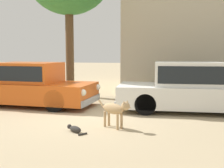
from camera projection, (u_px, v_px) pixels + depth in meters
ground_plane at (86, 116)px, 8.17m from camera, size 80.00×80.00×0.00m
parked_sedan_nearest at (30, 84)px, 9.76m from camera, size 4.47×2.00×1.44m
parked_sedan_second at (189, 87)px, 8.78m from camera, size 4.44×1.88×1.49m
stray_dog_spotted at (116, 109)px, 6.82m from camera, size 0.92×0.61×0.70m
stray_cat at (75, 129)px, 6.53m from camera, size 0.54×0.44×0.15m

